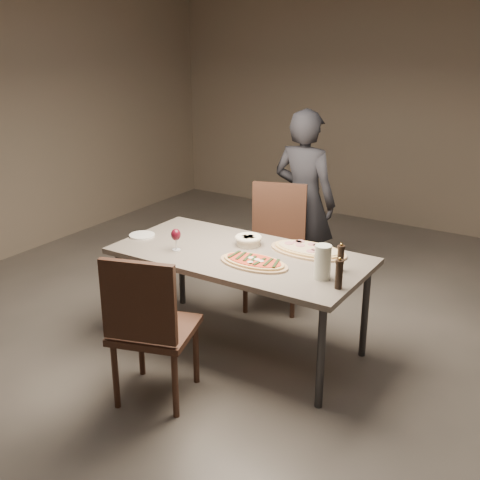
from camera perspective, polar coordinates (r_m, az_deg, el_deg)
The scene contains 14 objects.
room at distance 4.07m, azimuth 0.00°, elevation 7.30°, with size 7.00×7.00×7.00m.
dining_table at distance 4.28m, azimuth 0.00°, elevation -1.98°, with size 1.80×0.90×0.75m.
zucchini_pizza at distance 4.06m, azimuth 1.32°, elevation -2.10°, with size 0.50×0.28×0.05m.
ham_pizza at distance 4.30m, azimuth 6.48°, elevation -0.94°, with size 0.58×0.32×0.04m.
bread_basket at distance 4.40m, azimuth 0.80°, elevation 0.04°, with size 0.20×0.20×0.07m.
oil_dish at distance 4.47m, azimuth 0.53°, elevation -0.13°, with size 0.13×0.13×0.02m.
pepper_mill_left at distance 3.98m, azimuth 9.52°, elevation -1.67°, with size 0.05×0.05×0.20m.
pepper_mill_right at distance 3.72m, azimuth 9.37°, elevation -3.18°, with size 0.05×0.05×0.21m.
carafe at distance 3.84m, azimuth 7.84°, elevation -2.08°, with size 0.11×0.11×0.22m.
wine_glass at distance 4.31m, azimuth -6.10°, elevation 0.44°, with size 0.07×0.07×0.16m.
side_plate at distance 4.66m, azimuth -9.28°, elevation 0.44°, with size 0.20×0.20×0.01m.
chair_near at distance 3.73m, azimuth -8.67°, elevation -7.75°, with size 0.60×0.60×1.02m.
chair_far at distance 5.09m, azimuth 3.45°, elevation 0.16°, with size 0.61×0.61×1.02m.
diner at distance 5.32m, azimuth 6.09°, elevation 3.65°, with size 0.59×0.39×1.62m, color black.
Camera 1 is at (2.12, -3.36, 2.29)m, focal length 45.00 mm.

